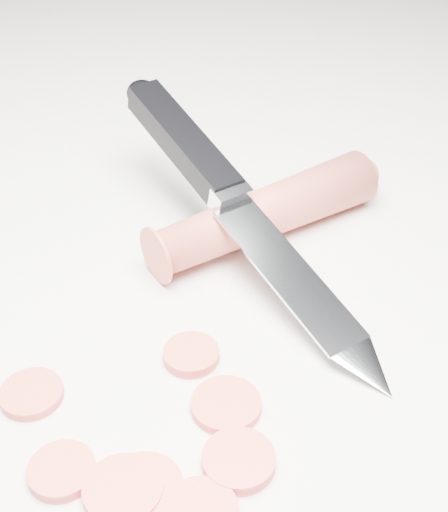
# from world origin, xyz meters

# --- Properties ---
(ground) EXTENTS (2.40, 2.40, 0.00)m
(ground) POSITION_xyz_m (0.00, 0.00, 0.00)
(ground) COLOR silver
(ground) RESTS_ON ground
(carrot) EXTENTS (0.15, 0.14, 0.03)m
(carrot) POSITION_xyz_m (0.01, 0.11, 0.02)
(carrot) COLOR #C14738
(carrot) RESTS_ON ground
(carrot_slice_0) EXTENTS (0.03, 0.03, 0.01)m
(carrot_slice_0) POSITION_xyz_m (-0.09, -0.05, 0.00)
(carrot_slice_0) COLOR #E54C37
(carrot_slice_0) RESTS_ON ground
(carrot_slice_1) EXTENTS (0.03, 0.03, 0.01)m
(carrot_slice_1) POSITION_xyz_m (-0.06, -0.10, 0.00)
(carrot_slice_1) COLOR #E54C37
(carrot_slice_1) RESTS_ON ground
(carrot_slice_2) EXTENTS (0.03, 0.03, 0.01)m
(carrot_slice_2) POSITION_xyz_m (-0.01, -0.01, 0.00)
(carrot_slice_2) COLOR #E54C37
(carrot_slice_2) RESTS_ON ground
(carrot_slice_4) EXTENTS (0.04, 0.04, 0.01)m
(carrot_slice_4) POSITION_xyz_m (0.02, -0.08, 0.00)
(carrot_slice_4) COLOR #E54C37
(carrot_slice_4) RESTS_ON ground
(carrot_slice_5) EXTENTS (0.04, 0.04, 0.01)m
(carrot_slice_5) POSITION_xyz_m (0.01, -0.04, 0.00)
(carrot_slice_5) COLOR #E54C37
(carrot_slice_5) RESTS_ON ground
(carrot_slice_6) EXTENTS (0.04, 0.04, 0.01)m
(carrot_slice_6) POSITION_xyz_m (-0.03, -0.10, 0.00)
(carrot_slice_6) COLOR #E54C37
(carrot_slice_6) RESTS_ON ground
(carrot_slice_7) EXTENTS (0.04, 0.04, 0.01)m
(carrot_slice_7) POSITION_xyz_m (-0.02, -0.10, 0.00)
(carrot_slice_7) COLOR #E54C37
(carrot_slice_7) RESTS_ON ground
(kitchen_knife) EXTENTS (0.22, 0.23, 0.08)m
(kitchen_knife) POSITION_xyz_m (0.00, 0.08, 0.04)
(kitchen_knife) COLOR silver
(kitchen_knife) RESTS_ON ground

